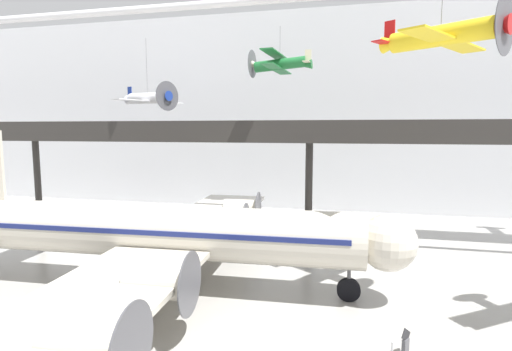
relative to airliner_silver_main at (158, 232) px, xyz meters
The scene contains 7 objects.
hangar_back_wall 29.31m from the airliner_silver_main, 74.73° to the left, with size 140.00×3.00×23.19m.
mezzanine_walkway 17.58m from the airliner_silver_main, 63.77° to the left, with size 110.00×3.20×10.33m.
airliner_silver_main is the anchor object (origin of this frame).
suspended_plane_yellow_lowwing 19.20m from the airliner_silver_main, ahead, with size 6.79×7.43×5.76m.
suspended_plane_white_twin 21.45m from the airliner_silver_main, 119.31° to the left, with size 6.98×8.03×7.39m.
suspended_plane_green_biplane 20.00m from the airliner_silver_main, 73.01° to the left, with size 5.85×7.17×4.47m.
info_sign_pedestal 14.61m from the airliner_silver_main, 17.83° to the right, with size 0.46×0.67×1.24m.
Camera 1 is at (3.71, -14.28, 9.54)m, focal length 28.00 mm.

